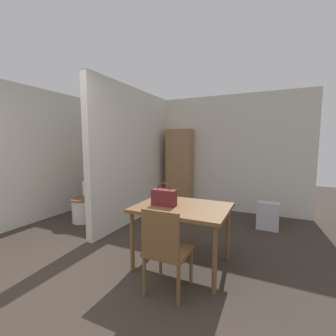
{
  "coord_description": "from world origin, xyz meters",
  "views": [
    {
      "loc": [
        1.86,
        -1.14,
        1.47
      ],
      "look_at": [
        0.37,
        2.05,
        1.09
      ],
      "focal_mm": 24.0,
      "sensor_mm": 36.0,
      "label": 1
    }
  ],
  "objects": [
    {
      "name": "wall_back",
      "position": [
        0.0,
        3.87,
        1.25
      ],
      "size": [
        5.25,
        0.12,
        2.5
      ],
      "color": "beige",
      "rests_on": "ground_plane"
    },
    {
      "name": "partition_wall",
      "position": [
        -0.56,
        2.54,
        1.25
      ],
      "size": [
        0.12,
        2.53,
        2.5
      ],
      "color": "beige",
      "rests_on": "ground_plane"
    },
    {
      "name": "space_heater",
      "position": [
        1.83,
        2.98,
        0.24
      ],
      "size": [
        0.35,
        0.22,
        0.47
      ],
      "color": "#BCBCC1",
      "rests_on": "ground_plane"
    },
    {
      "name": "wooden_chair",
      "position": [
        0.96,
        0.73,
        0.47
      ],
      "size": [
        0.42,
        0.42,
        0.87
      ],
      "rotation": [
        0.0,
        0.0,
        0.01
      ],
      "color": "brown",
      "rests_on": "ground_plane"
    },
    {
      "name": "dining_table",
      "position": [
        0.92,
        1.28,
        0.66
      ],
      "size": [
        1.07,
        0.82,
        0.74
      ],
      "color": "brown",
      "rests_on": "ground_plane"
    },
    {
      "name": "wooden_cabinet",
      "position": [
        -0.06,
        3.61,
        0.9
      ],
      "size": [
        0.55,
        0.37,
        1.79
      ],
      "color": "#997047",
      "rests_on": "ground_plane"
    },
    {
      "name": "ground_plane",
      "position": [
        0.0,
        0.0,
        0.0
      ],
      "size": [
        16.0,
        16.0,
        0.0
      ],
      "primitive_type": "plane",
      "color": "#382D26"
    },
    {
      "name": "wall_left",
      "position": [
        -2.19,
        1.9,
        1.25
      ],
      "size": [
        0.12,
        4.81,
        2.5
      ],
      "color": "beige",
      "rests_on": "ground_plane"
    },
    {
      "name": "toilet",
      "position": [
        -1.34,
        1.98,
        0.3
      ],
      "size": [
        0.42,
        0.56,
        0.74
      ],
      "color": "silver",
      "rests_on": "ground_plane"
    },
    {
      "name": "handbag",
      "position": [
        0.72,
        1.2,
        0.84
      ],
      "size": [
        0.29,
        0.12,
        0.28
      ],
      "color": "maroon",
      "rests_on": "dining_table"
    }
  ]
}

